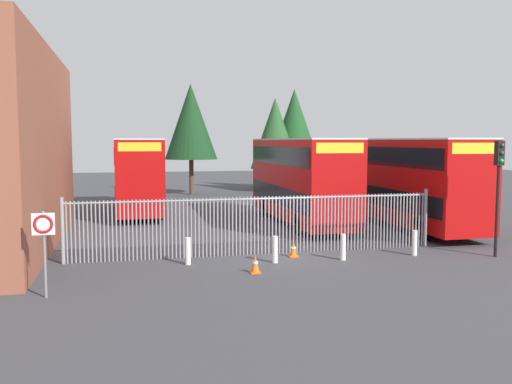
% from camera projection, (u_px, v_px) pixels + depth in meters
% --- Properties ---
extents(ground_plane, '(100.00, 100.00, 0.00)m').
position_uv_depth(ground_plane, '(238.00, 223.00, 28.75)').
color(ground_plane, '#3D3D42').
extents(palisade_fence, '(14.17, 0.14, 2.35)m').
position_uv_depth(palisade_fence, '(258.00, 224.00, 20.69)').
color(palisade_fence, gray).
rests_on(palisade_fence, ground).
extents(double_decker_bus_near_gate, '(2.54, 10.81, 4.42)m').
position_uv_depth(double_decker_bus_near_gate, '(407.00, 179.00, 27.15)').
color(double_decker_bus_near_gate, '#B70C0C').
rests_on(double_decker_bus_near_gate, ground).
extents(double_decker_bus_behind_fence_left, '(2.54, 10.81, 4.42)m').
position_uv_depth(double_decker_bus_behind_fence_left, '(300.00, 177.00, 28.37)').
color(double_decker_bus_behind_fence_left, '#B70C0C').
rests_on(double_decker_bus_behind_fence_left, ground).
extents(double_decker_bus_behind_fence_right, '(2.54, 10.81, 4.42)m').
position_uv_depth(double_decker_bus_behind_fence_right, '(138.00, 172.00, 32.72)').
color(double_decker_bus_behind_fence_right, '#B70C0C').
rests_on(double_decker_bus_behind_fence_right, ground).
extents(bollard_near_left, '(0.20, 0.20, 0.95)m').
position_uv_depth(bollard_near_left, '(188.00, 251.00, 19.04)').
color(bollard_near_left, silver).
rests_on(bollard_near_left, ground).
extents(bollard_center_front, '(0.20, 0.20, 0.95)m').
position_uv_depth(bollard_center_front, '(275.00, 249.00, 19.32)').
color(bollard_center_front, silver).
rests_on(bollard_center_front, ground).
extents(bollard_near_right, '(0.20, 0.20, 0.95)m').
position_uv_depth(bollard_near_right, '(343.00, 247.00, 19.76)').
color(bollard_near_right, silver).
rests_on(bollard_near_right, ground).
extents(bollard_far_right, '(0.20, 0.20, 0.95)m').
position_uv_depth(bollard_far_right, '(414.00, 243.00, 20.57)').
color(bollard_far_right, silver).
rests_on(bollard_far_right, ground).
extents(traffic_cone_by_gate, '(0.34, 0.34, 0.59)m').
position_uv_depth(traffic_cone_by_gate, '(293.00, 249.00, 20.33)').
color(traffic_cone_by_gate, orange).
rests_on(traffic_cone_by_gate, ground).
extents(traffic_cone_mid_forecourt, '(0.34, 0.34, 0.59)m').
position_uv_depth(traffic_cone_mid_forecourt, '(255.00, 264.00, 17.83)').
color(traffic_cone_mid_forecourt, orange).
rests_on(traffic_cone_mid_forecourt, ground).
extents(speed_limit_sign_post, '(0.60, 0.14, 2.40)m').
position_uv_depth(speed_limit_sign_post, '(44.00, 234.00, 14.84)').
color(speed_limit_sign_post, slate).
rests_on(speed_limit_sign_post, ground).
extents(traffic_light_kerbside, '(0.28, 0.33, 4.30)m').
position_uv_depth(traffic_light_kerbside, '(499.00, 177.00, 20.09)').
color(traffic_light_kerbside, black).
rests_on(traffic_light_kerbside, ground).
extents(tree_tall_back, '(4.51, 4.51, 8.85)m').
position_uv_depth(tree_tall_back, '(294.00, 126.00, 48.29)').
color(tree_tall_back, '#4C3823').
rests_on(tree_tall_back, ground).
extents(tree_short_side, '(4.19, 4.19, 8.83)m').
position_uv_depth(tree_short_side, '(191.00, 122.00, 43.61)').
color(tree_short_side, '#4C3823').
rests_on(tree_short_side, ground).
extents(tree_mid_row, '(4.20, 4.20, 7.96)m').
position_uv_depth(tree_mid_row, '(275.00, 133.00, 46.70)').
color(tree_mid_row, '#4C3823').
rests_on(tree_mid_row, ground).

